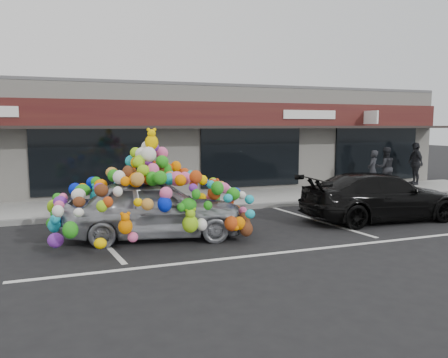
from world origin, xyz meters
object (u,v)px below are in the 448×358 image
object	(u,v)px
toy_car	(154,201)
black_sedan	(381,197)
pedestrian_a	(373,170)
pedestrian_c	(415,164)
pedestrian_b	(385,168)

from	to	relation	value
toy_car	black_sedan	xyz separation A→B (m)	(6.48, -0.20, -0.21)
black_sedan	pedestrian_a	bearing A→B (deg)	-32.84
black_sedan	pedestrian_c	distance (m)	7.61
toy_car	pedestrian_a	bearing A→B (deg)	-56.45
pedestrian_a	pedestrian_b	distance (m)	0.76
pedestrian_a	pedestrian_b	bearing A→B (deg)	159.33
toy_car	pedestrian_c	distance (m)	13.17
black_sedan	pedestrian_b	xyz separation A→B (m)	(3.83, 4.41, 0.31)
black_sedan	pedestrian_c	world-z (taller)	pedestrian_c
toy_car	black_sedan	bearing A→B (deg)	-81.18
pedestrian_a	pedestrian_c	xyz separation A→B (m)	(2.74, 0.63, 0.13)
toy_car	pedestrian_b	distance (m)	11.14
toy_car	pedestrian_c	size ratio (longest dim) A/B	2.63
pedestrian_c	toy_car	bearing A→B (deg)	-54.77
toy_car	black_sedan	distance (m)	6.49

